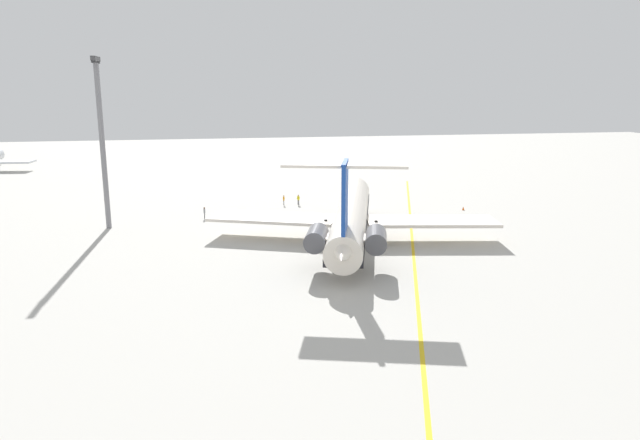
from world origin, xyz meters
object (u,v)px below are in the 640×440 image
Objects in this scene: light_mast at (102,136)px; ground_crew_near_nose at (204,211)px; ground_crew_portside at (284,199)px; safety_cone_nose at (463,208)px; main_jetliner at (351,217)px; ground_crew_near_tail at (298,198)px.

ground_crew_near_nose is at bearing -75.42° from light_mast.
ground_crew_near_nose reaches higher than ground_crew_portside.
ground_crew_portside is at bearing 71.60° from safety_cone_nose.
main_jetliner is 23.66× the size of ground_crew_near_tail.
light_mast is at bearing 81.97° from main_jetliner.
main_jetliner is 25.16m from ground_crew_near_tail.
ground_crew_portside is 28.74m from safety_cone_nose.
main_jetliner is at bearing 33.65° from ground_crew_near_tail.
light_mast is at bearing -41.29° from ground_crew_near_tail.
light_mast is at bearing -163.74° from ground_crew_near_nose.
ground_crew_near_tail reaches higher than ground_crew_portside.
ground_crew_near_nose is at bearing 88.28° from safety_cone_nose.
safety_cone_nose is 54.40m from light_mast.
ground_crew_near_tail is at bearing 70.33° from safety_cone_nose.
ground_crew_portside is at bearing -67.08° from ground_crew_near_tail.
ground_crew_portside is (7.87, -12.73, -0.05)m from ground_crew_near_nose.
light_mast is at bearing 92.34° from safety_cone_nose.
main_jetliner is at bearing 125.96° from safety_cone_nose.
ground_crew_near_nose is 1.02× the size of ground_crew_near_tail.
main_jetliner is 24.95m from ground_crew_near_nose.
safety_cone_nose is (-9.07, -27.26, -0.79)m from ground_crew_portside.
light_mast is (-2.17, 52.93, 12.34)m from safety_cone_nose.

